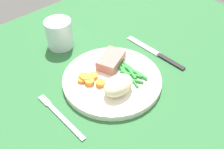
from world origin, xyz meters
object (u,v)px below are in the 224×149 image
Objects in this scene: fork at (61,117)px; knife at (156,53)px; meat_portion at (111,60)px; dinner_plate at (112,80)px; water_glass at (60,35)px.

knife is (33.13, -0.03, -0.00)cm from fork.
meat_portion is 0.48× the size of fork.
dinner_plate reaches higher than knife.
dinner_plate is 16.01cm from fork.
knife is (17.13, -0.29, -0.60)cm from dinner_plate.
dinner_plate reaches higher than fork.
fork is 33.13cm from knife.
water_glass is (-0.35, 21.81, 2.74)cm from dinner_plate.
water_glass is at bearing 128.89° from knife.
meat_portion is at bearing 9.72° from fork.
fork is (-19.36, -4.18, -2.71)cm from meat_portion.
water_glass reaches higher than meat_portion.
dinner_plate is at bearing -130.60° from meat_portion.
knife is 28.37cm from water_glass.
water_glass is (15.64, 22.06, 3.34)cm from fork.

